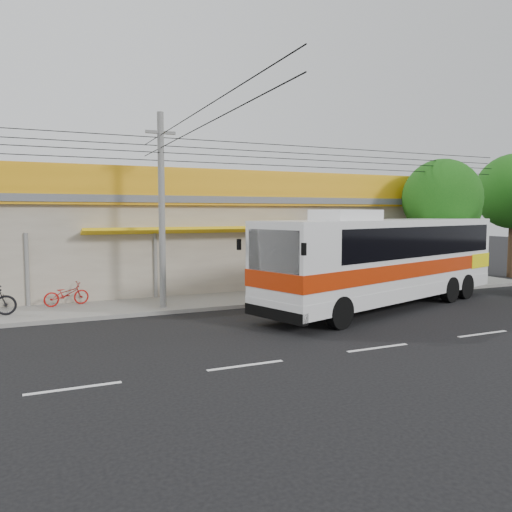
{
  "coord_description": "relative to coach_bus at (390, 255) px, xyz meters",
  "views": [
    {
      "loc": [
        -8.62,
        -13.61,
        3.76
      ],
      "look_at": [
        -1.74,
        2.0,
        2.29
      ],
      "focal_mm": 35.0,
      "sensor_mm": 36.0,
      "label": 1
    }
  ],
  "objects": [
    {
      "name": "coach_bus",
      "position": [
        0.0,
        0.0,
        0.0
      ],
      "size": [
        12.78,
        6.41,
        3.88
      ],
      "rotation": [
        0.0,
        0.0,
        0.31
      ],
      "color": "silver",
      "rests_on": "ground"
    },
    {
      "name": "utility_pole",
      "position": [
        -8.53,
        2.76,
        4.12
      ],
      "size": [
        34.0,
        14.0,
        7.51
      ],
      "color": "slate",
      "rests_on": "ground"
    },
    {
      "name": "sidewalk",
      "position": [
        -4.29,
        3.59,
        -2.0
      ],
      "size": [
        30.0,
        3.2,
        0.15
      ],
      "primitive_type": "cube",
      "color": "slate",
      "rests_on": "ground"
    },
    {
      "name": "lane_markings",
      "position": [
        -4.29,
        -4.91,
        -2.07
      ],
      "size": [
        50.0,
        0.12,
        0.01
      ],
      "primitive_type": null,
      "color": "silver",
      "rests_on": "ground"
    },
    {
      "name": "motorbike_red",
      "position": [
        -11.92,
        4.59,
        -1.47
      ],
      "size": [
        1.8,
        0.94,
        0.9
      ],
      "primitive_type": "imported",
      "rotation": [
        0.0,
        0.0,
        1.78
      ],
      "color": "#9C0E0B",
      "rests_on": "sidewalk"
    },
    {
      "name": "ground",
      "position": [
        -4.29,
        -2.41,
        -2.07
      ],
      "size": [
        120.0,
        120.0,
        0.0
      ],
      "primitive_type": "plane",
      "color": "black",
      "rests_on": "ground"
    },
    {
      "name": "tree_near",
      "position": [
        5.84,
        3.1,
        2.29
      ],
      "size": [
        3.89,
        3.89,
        6.45
      ],
      "color": "#341E15",
      "rests_on": "ground"
    },
    {
      "name": "storefront_building",
      "position": [
        -4.29,
        9.13,
        0.23
      ],
      "size": [
        22.6,
        9.2,
        5.7
      ],
      "color": "gray",
      "rests_on": "ground"
    }
  ]
}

